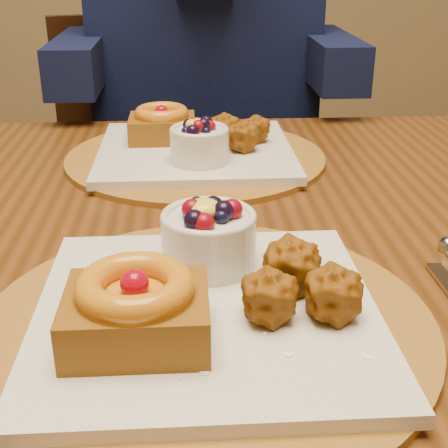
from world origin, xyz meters
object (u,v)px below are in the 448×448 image
Objects in this scene: dining_table at (201,278)px; place_setting_far at (194,147)px; chair_far at (161,194)px; place_setting_near at (203,299)px.

place_setting_far is at bearing 90.53° from dining_table.
place_setting_far is 0.42× the size of chair_far.
place_setting_far is 0.59m from chair_far.
chair_far is at bearing 95.88° from dining_table.
dining_table is 4.21× the size of place_setting_far.
place_setting_near is at bearing -99.55° from chair_far.
place_setting_near is 1.00× the size of place_setting_far.
place_setting_far reaches higher than dining_table.
place_setting_near is (-0.00, -0.22, 0.10)m from dining_table.
place_setting_near is 0.43m from place_setting_far.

